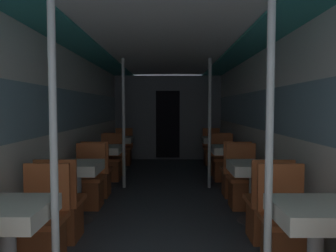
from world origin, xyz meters
name	(u,v)px	position (x,y,z in m)	size (l,w,h in m)	color
wall_left	(70,124)	(-1.46, 3.62, 1.16)	(0.05, 10.04, 2.26)	silver
wall_right	(262,124)	(1.46, 3.62, 1.16)	(0.05, 10.04, 2.26)	silver
ceiling_panel	(166,48)	(0.00, 3.62, 2.30)	(2.92, 10.04, 0.07)	white
bulkhead_far	(168,118)	(0.00, 7.53, 1.12)	(2.86, 0.09, 2.26)	slate
dining_table_left_0	(7,221)	(-1.09, 0.94, 0.61)	(0.58, 0.58, 0.73)	#4C4C51
chair_left_far_0	(41,235)	(-1.09, 1.51, 0.28)	(0.43, 0.43, 0.89)	brown
support_pole_left_0	(54,148)	(-0.75, 0.94, 1.13)	(0.06, 0.06, 2.26)	silver
dining_table_left_1	(77,173)	(-1.09, 2.65, 0.61)	(0.58, 0.58, 0.73)	#4C4C51
chair_left_near_1	(62,214)	(-1.09, 2.07, 0.28)	(0.43, 0.43, 0.89)	brown
chair_left_far_1	(89,188)	(-1.09, 3.23, 0.28)	(0.43, 0.43, 0.89)	brown
dining_table_left_2	(105,153)	(-1.09, 4.36, 0.61)	(0.58, 0.58, 0.73)	#4C4C51
chair_left_near_2	(97,179)	(-1.09, 3.78, 0.28)	(0.43, 0.43, 0.89)	brown
chair_left_far_2	(111,166)	(-1.09, 4.94, 0.28)	(0.43, 0.43, 0.89)	brown
support_pole_left_2	(124,123)	(-0.75, 4.36, 1.13)	(0.06, 0.06, 2.26)	silver
dining_table_left_3	(120,143)	(-1.09, 6.07, 0.61)	(0.58, 0.58, 0.73)	#4C4C51
chair_left_near_3	(115,161)	(-1.09, 5.50, 0.28)	(0.43, 0.43, 0.89)	brown
chair_left_far_3	(123,153)	(-1.09, 6.65, 0.28)	(0.43, 0.43, 0.89)	brown
dining_table_right_0	(316,222)	(1.09, 0.94, 0.61)	(0.58, 0.58, 0.73)	#4C4C51
chair_right_far_0	(286,235)	(1.09, 1.51, 0.28)	(0.43, 0.43, 0.89)	brown
support_pole_right_0	(269,148)	(0.75, 0.94, 1.13)	(0.06, 0.06, 2.26)	silver
dining_table_right_1	(254,173)	(1.09, 2.65, 0.61)	(0.58, 0.58, 0.73)	#4C4C51
chair_right_near_1	(267,215)	(1.09, 2.07, 0.28)	(0.43, 0.43, 0.89)	brown
chair_right_far_1	(243,188)	(1.09, 3.23, 0.28)	(0.43, 0.43, 0.89)	brown
dining_table_right_2	(229,153)	(1.09, 4.36, 0.61)	(0.58, 0.58, 0.73)	#4C4C51
chair_right_near_2	(235,179)	(1.09, 3.78, 0.28)	(0.43, 0.43, 0.89)	brown
chair_right_far_2	(223,166)	(1.09, 4.94, 0.28)	(0.43, 0.43, 0.89)	brown
support_pole_right_2	(210,123)	(0.75, 4.36, 1.13)	(0.06, 0.06, 2.26)	silver
dining_table_right_3	(215,143)	(1.09, 6.07, 0.61)	(0.58, 0.58, 0.73)	#4C4C51
chair_right_near_3	(219,161)	(1.09, 5.50, 0.28)	(0.43, 0.43, 0.89)	brown
chair_right_far_3	(212,153)	(1.09, 6.65, 0.28)	(0.43, 0.43, 0.89)	brown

